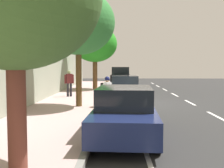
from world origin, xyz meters
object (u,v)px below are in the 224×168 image
at_px(parked_sedan_white_second, 125,88).
at_px(bicycle_at_curb, 111,103).
at_px(street_tree_mid_block, 78,23).
at_px(pedestrian_on_phone, 69,82).
at_px(parked_suv_black_nearest, 121,76).
at_px(street_tree_near_cyclist, 95,44).
at_px(parked_sedan_dark_blue_mid, 125,113).
at_px(cyclist_with_backpack, 107,90).

height_order(parked_sedan_white_second, bicycle_at_curb, parked_sedan_white_second).
distance_m(street_tree_mid_block, pedestrian_on_phone, 5.24).
relative_size(parked_suv_black_nearest, bicycle_at_curb, 3.23).
bearing_deg(parked_suv_black_nearest, parked_sedan_white_second, 90.70).
bearing_deg(street_tree_near_cyclist, street_tree_mid_block, 90.00).
height_order(parked_suv_black_nearest, bicycle_at_curb, parked_suv_black_nearest).
xyz_separation_m(parked_sedan_dark_blue_mid, cyclist_with_backpack, (0.73, -5.07, 0.23)).
relative_size(parked_sedan_dark_blue_mid, pedestrian_on_phone, 2.67).
xyz_separation_m(parked_sedan_dark_blue_mid, street_tree_near_cyclist, (2.09, -14.84, 3.17)).
height_order(parked_sedan_dark_blue_mid, bicycle_at_curb, parked_sedan_dark_blue_mid).
distance_m(parked_sedan_white_second, street_tree_near_cyclist, 7.12).
relative_size(parked_sedan_dark_blue_mid, street_tree_mid_block, 0.80).
bearing_deg(bicycle_at_curb, cyclist_with_backpack, -64.27).
bearing_deg(parked_sedan_dark_blue_mid, bicycle_at_curb, -83.71).
bearing_deg(cyclist_with_backpack, pedestrian_on_phone, -58.65).
bearing_deg(cyclist_with_backpack, parked_suv_black_nearest, -93.30).
bearing_deg(parked_suv_black_nearest, parked_sedan_dark_blue_mid, 89.68).
xyz_separation_m(street_tree_mid_block, pedestrian_on_phone, (1.19, -4.08, -3.06)).
xyz_separation_m(bicycle_at_curb, pedestrian_on_phone, (2.77, -4.65, 0.74)).
xyz_separation_m(parked_sedan_white_second, bicycle_at_curb, (0.75, 4.29, -0.37)).
bearing_deg(parked_sedan_dark_blue_mid, parked_suv_black_nearest, -90.32).
relative_size(parked_sedan_white_second, cyclist_with_backpack, 2.72).
bearing_deg(bicycle_at_curb, pedestrian_on_phone, -59.18).
bearing_deg(pedestrian_on_phone, parked_suv_black_nearest, -108.06).
height_order(parked_sedan_dark_blue_mid, street_tree_near_cyclist, street_tree_near_cyclist).
xyz_separation_m(cyclist_with_backpack, street_tree_mid_block, (1.36, -0.10, 3.20)).
height_order(street_tree_near_cyclist, street_tree_mid_block, street_tree_mid_block).
height_order(cyclist_with_backpack, street_tree_mid_block, street_tree_mid_block).
relative_size(parked_sedan_dark_blue_mid, street_tree_near_cyclist, 0.85).
bearing_deg(cyclist_with_backpack, street_tree_near_cyclist, -82.09).
relative_size(parked_sedan_white_second, street_tree_mid_block, 0.79).
height_order(bicycle_at_curb, street_tree_near_cyclist, street_tree_near_cyclist).
xyz_separation_m(parked_sedan_white_second, street_tree_mid_block, (2.33, 3.72, 3.43)).
xyz_separation_m(parked_suv_black_nearest, parked_sedan_white_second, (-0.13, 10.75, -0.27)).
distance_m(street_tree_near_cyclist, pedestrian_on_phone, 6.36).
relative_size(bicycle_at_curb, pedestrian_on_phone, 0.87).
height_order(parked_suv_black_nearest, parked_sedan_white_second, parked_suv_black_nearest).
height_order(bicycle_at_curb, cyclist_with_backpack, cyclist_with_backpack).
bearing_deg(street_tree_mid_block, parked_sedan_white_second, -122.02).
bearing_deg(parked_suv_black_nearest, pedestrian_on_phone, 71.94).
height_order(parked_suv_black_nearest, cyclist_with_backpack, parked_suv_black_nearest).
bearing_deg(parked_sedan_dark_blue_mid, pedestrian_on_phone, -70.49).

